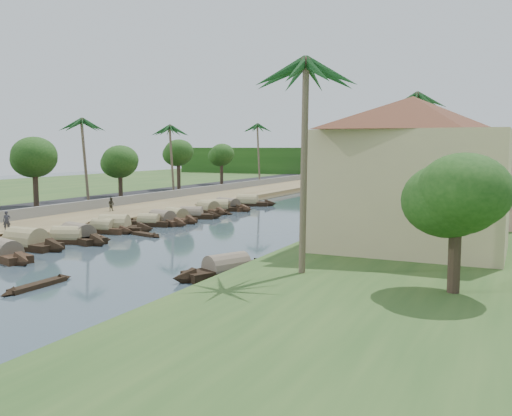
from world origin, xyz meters
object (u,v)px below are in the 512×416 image
at_px(sampan_0, 4,254).
at_px(person_near, 7,221).
at_px(bridge, 380,180).
at_px(building_near, 411,173).
at_px(sampan_1, 26,243).

xyz_separation_m(sampan_0, person_near, (-6.85, 6.31, 1.27)).
xyz_separation_m(bridge, person_near, (-14.87, -77.28, -0.04)).
distance_m(building_near, sampan_1, 30.26).
bearing_deg(sampan_1, sampan_0, -59.97).
height_order(building_near, sampan_1, building_near).
height_order(bridge, building_near, building_near).
bearing_deg(person_near, sampan_1, -69.45).
bearing_deg(sampan_0, building_near, 37.62).
distance_m(building_near, person_near, 34.35).
relative_size(sampan_1, person_near, 5.00).
bearing_deg(sampan_0, bridge, 102.59).
distance_m(building_near, sampan_0, 29.29).
xyz_separation_m(building_near, sampan_1, (-29.13, -5.61, -5.96)).
bearing_deg(sampan_0, sampan_1, 135.99).
xyz_separation_m(bridge, building_near, (18.99, -74.00, 4.66)).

